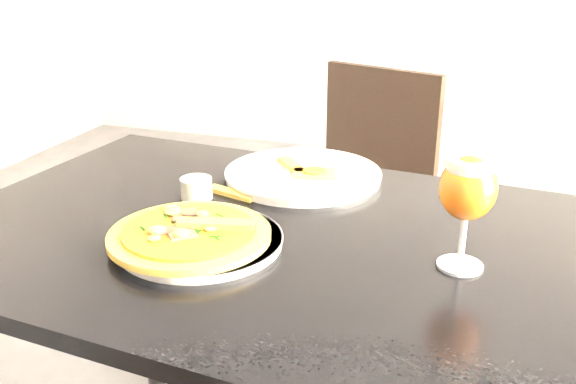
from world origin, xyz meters
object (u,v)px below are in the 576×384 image
(pizza, at_px, (190,233))
(beer_glass, at_px, (468,189))
(chair_far, at_px, (358,202))
(dining_table, at_px, (272,275))

(pizza, height_order, beer_glass, beer_glass)
(chair_far, bearing_deg, pizza, -76.34)
(beer_glass, bearing_deg, pizza, -171.22)
(dining_table, height_order, pizza, pizza)
(chair_far, distance_m, beer_glass, 1.00)
(chair_far, height_order, pizza, chair_far)
(chair_far, bearing_deg, beer_glass, -48.70)
(dining_table, relative_size, chair_far, 1.44)
(pizza, relative_size, beer_glass, 1.49)
(dining_table, distance_m, pizza, 0.19)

